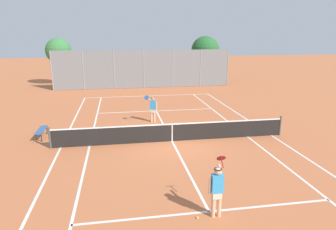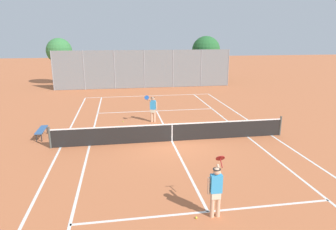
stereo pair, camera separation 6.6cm
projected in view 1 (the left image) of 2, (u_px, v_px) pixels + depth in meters
ground_plane at (172, 141)px, 15.37m from camera, size 120.00×120.00×0.00m
court_line_markings at (172, 141)px, 15.37m from camera, size 11.10×23.90×0.01m
tennis_net at (172, 132)px, 15.24m from camera, size 12.00×0.10×1.07m
player_near_side at (217, 188)px, 8.81m from camera, size 0.68×0.73×1.77m
player_far_left at (153, 108)px, 18.51m from camera, size 0.83×0.70×1.77m
loose_tennis_ball_0 at (123, 121)px, 18.76m from camera, size 0.07×0.07×0.07m
loose_tennis_ball_1 at (197, 218)px, 8.92m from camera, size 0.07×0.07×0.07m
courtside_bench at (41, 130)px, 15.79m from camera, size 0.36×1.50×0.47m
back_fence at (144, 69)px, 30.18m from camera, size 17.85×0.08×3.83m
tree_behind_left at (60, 52)px, 31.39m from camera, size 2.72×2.64×4.95m
tree_behind_right at (206, 51)px, 33.91m from camera, size 3.16×3.16×5.14m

